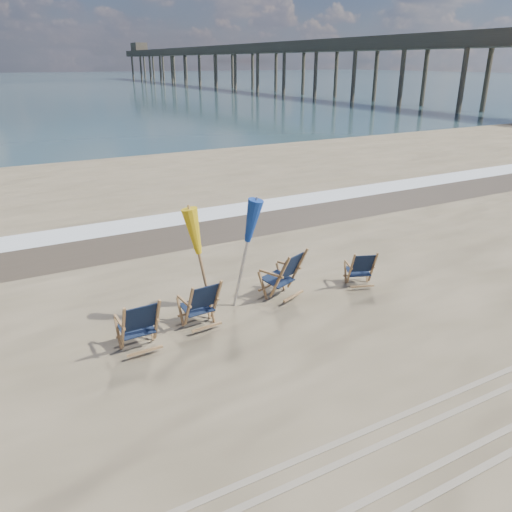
# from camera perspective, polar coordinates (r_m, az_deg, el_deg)

# --- Properties ---
(surf_foam) EXTENTS (200.00, 1.40, 0.01)m
(surf_foam) POSITION_cam_1_polar(r_m,az_deg,el_deg) (15.94, -10.61, 4.02)
(surf_foam) COLOR silver
(surf_foam) RESTS_ON ground
(wet_sand_strip) EXTENTS (200.00, 2.60, 0.00)m
(wet_sand_strip) POSITION_cam_1_polar(r_m,az_deg,el_deg) (14.59, -8.72, 2.50)
(wet_sand_strip) COLOR #42362A
(wet_sand_strip) RESTS_ON ground
(tire_tracks) EXTENTS (80.00, 1.30, 0.01)m
(tire_tracks) POSITION_cam_1_polar(r_m,az_deg,el_deg) (7.40, 20.09, -19.19)
(tire_tracks) COLOR gray
(tire_tracks) RESTS_ON ground
(beach_chair_0) EXTENTS (0.68, 0.76, 1.04)m
(beach_chair_0) POSITION_cam_1_polar(r_m,az_deg,el_deg) (8.72, -11.23, -7.42)
(beach_chair_0) COLOR #111B32
(beach_chair_0) RESTS_ON ground
(beach_chair_1) EXTENTS (0.69, 0.77, 1.01)m
(beach_chair_1) POSITION_cam_1_polar(r_m,az_deg,el_deg) (9.33, -4.51, -5.16)
(beach_chair_1) COLOR #111B32
(beach_chair_1) RESTS_ON ground
(beach_chair_2) EXTENTS (0.95, 1.00, 1.10)m
(beach_chair_2) POSITION_cam_1_polar(r_m,az_deg,el_deg) (10.54, 4.77, -1.65)
(beach_chair_2) COLOR #111B32
(beach_chair_2) RESTS_ON ground
(beach_chair_3) EXTENTS (0.76, 0.80, 0.89)m
(beach_chair_3) POSITION_cam_1_polar(r_m,az_deg,el_deg) (11.16, 13.22, -1.43)
(beach_chair_3) COLOR #111B32
(beach_chair_3) RESTS_ON ground
(umbrella_yellow) EXTENTS (0.30, 0.30, 2.25)m
(umbrella_yellow) POSITION_cam_1_polar(r_m,az_deg,el_deg) (9.00, -6.23, 2.17)
(umbrella_yellow) COLOR #A57849
(umbrella_yellow) RESTS_ON ground
(umbrella_blue) EXTENTS (0.30, 0.30, 2.29)m
(umbrella_blue) POSITION_cam_1_polar(r_m,az_deg,el_deg) (9.52, -1.46, 3.60)
(umbrella_blue) COLOR #A5A5AD
(umbrella_blue) RESTS_ON ground
(fishing_pier) EXTENTS (4.40, 140.00, 9.30)m
(fishing_pier) POSITION_cam_1_polar(r_m,az_deg,el_deg) (90.84, -0.77, 21.38)
(fishing_pier) COLOR brown
(fishing_pier) RESTS_ON ground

